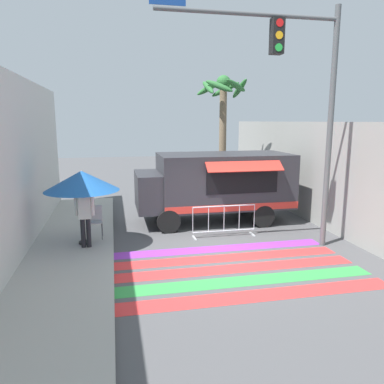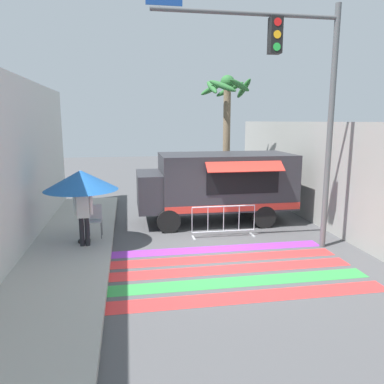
{
  "view_description": "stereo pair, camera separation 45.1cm",
  "coord_description": "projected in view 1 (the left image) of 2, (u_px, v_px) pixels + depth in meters",
  "views": [
    {
      "loc": [
        -2.84,
        -9.36,
        3.66
      ],
      "look_at": [
        -0.35,
        2.38,
        1.37
      ],
      "focal_mm": 35.0,
      "sensor_mm": 36.0,
      "label": 1
    },
    {
      "loc": [
        -2.39,
        -9.45,
        3.66
      ],
      "look_at": [
        -0.35,
        2.38,
        1.37
      ],
      "focal_mm": 35.0,
      "sensor_mm": 36.0,
      "label": 2
    }
  ],
  "objects": [
    {
      "name": "sidewalk_left",
      "position": [
        23.0,
        269.0,
        9.2
      ],
      "size": [
        4.4,
        16.0,
        0.16
      ],
      "color": "#A8A59E",
      "rests_on": "ground_plane"
    },
    {
      "name": "barricade_front",
      "position": [
        224.0,
        221.0,
        11.95
      ],
      "size": [
        2.07,
        0.44,
        1.02
      ],
      "color": "#B7BABF",
      "rests_on": "ground_plane"
    },
    {
      "name": "palm_tree",
      "position": [
        223.0,
        111.0,
        15.99
      ],
      "size": [
        2.19,
        2.24,
        5.55
      ],
      "color": "#7A664C",
      "rests_on": "ground_plane"
    },
    {
      "name": "ground_plane",
      "position": [
        222.0,
        256.0,
        10.26
      ],
      "size": [
        60.0,
        60.0,
        0.0
      ],
      "primitive_type": "plane",
      "color": "#4C4C4F"
    },
    {
      "name": "traffic_signal_pole",
      "position": [
        300.0,
        85.0,
        10.14
      ],
      "size": [
        5.14,
        0.29,
        6.71
      ],
      "color": "#515456",
      "rests_on": "ground_plane"
    },
    {
      "name": "crosswalk_painted",
      "position": [
        233.0,
        269.0,
        9.4
      ],
      "size": [
        6.4,
        3.6,
        0.01
      ],
      "color": "red",
      "rests_on": "ground_plane"
    },
    {
      "name": "building_left_facade",
      "position": [
        4.0,
        174.0,
        8.72
      ],
      "size": [
        0.25,
        16.0,
        4.87
      ],
      "color": "silver",
      "rests_on": "ground_plane"
    },
    {
      "name": "concrete_wall_right",
      "position": [
        312.0,
        172.0,
        13.67
      ],
      "size": [
        0.2,
        16.0,
        3.63
      ],
      "color": "gray",
      "rests_on": "ground_plane"
    },
    {
      "name": "patio_umbrella",
      "position": [
        82.0,
        181.0,
        10.52
      ],
      "size": [
        2.09,
        2.09,
        2.13
      ],
      "color": "black",
      "rests_on": "sidewalk_left"
    },
    {
      "name": "food_truck",
      "position": [
        213.0,
        182.0,
        13.58
      ],
      "size": [
        5.56,
        2.82,
        2.5
      ],
      "color": "#2D2D33",
      "rests_on": "ground_plane"
    },
    {
      "name": "vendor_person",
      "position": [
        85.0,
        212.0,
        10.36
      ],
      "size": [
        0.53,
        0.23,
        1.76
      ],
      "rotation": [
        0.0,
        0.0,
        0.27
      ],
      "color": "black",
      "rests_on": "sidewalk_left"
    },
    {
      "name": "folding_chair",
      "position": [
        95.0,
        218.0,
        11.31
      ],
      "size": [
        0.4,
        0.4,
        0.99
      ],
      "rotation": [
        0.0,
        0.0,
        -0.0
      ],
      "color": "#4C4C51",
      "rests_on": "sidewalk_left"
    }
  ]
}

